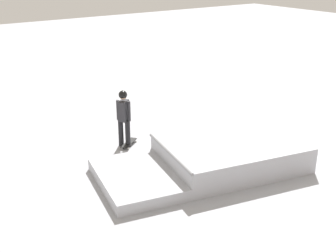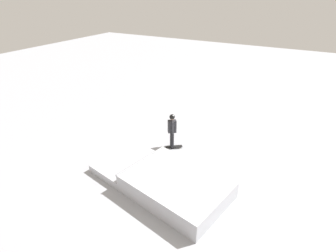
% 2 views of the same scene
% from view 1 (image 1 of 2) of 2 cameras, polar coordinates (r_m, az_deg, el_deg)
% --- Properties ---
extents(ground_plane, '(60.00, 60.00, 0.00)m').
position_cam_1_polar(ground_plane, '(13.26, 11.67, -3.18)').
color(ground_plane, '#A8AAB2').
extents(skate_ramp, '(5.81, 3.64, 0.74)m').
position_cam_1_polar(skate_ramp, '(11.91, 6.06, -4.07)').
color(skate_ramp, '#B0B3BB').
rests_on(skate_ramp, ground).
extents(skater, '(0.44, 0.41, 1.73)m').
position_cam_1_polar(skater, '(13.04, -5.71, 1.51)').
color(skater, black).
rests_on(skater, ground).
extents(skateboard, '(0.77, 0.63, 0.09)m').
position_cam_1_polar(skateboard, '(13.41, -5.04, -2.18)').
color(skateboard, black).
rests_on(skateboard, ground).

